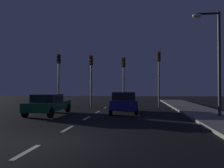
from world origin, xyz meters
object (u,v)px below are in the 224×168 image
(traffic_signal_center_left, at_px, (91,71))
(traffic_signal_center_right, at_px, (124,72))
(car_adjacent_lane, at_px, (48,104))
(traffic_signal_far_left, at_px, (59,70))
(street_lamp_right, at_px, (215,53))
(traffic_signal_far_right, at_px, (159,68))
(car_stopped_ahead, at_px, (123,102))

(traffic_signal_center_left, relative_size, traffic_signal_center_right, 1.05)
(car_adjacent_lane, bearing_deg, traffic_signal_center_left, 79.19)
(car_adjacent_lane, bearing_deg, traffic_signal_far_left, 104.22)
(traffic_signal_center_left, height_order, street_lamp_right, street_lamp_right)
(traffic_signal_far_right, height_order, street_lamp_right, street_lamp_right)
(traffic_signal_center_right, relative_size, car_stopped_ahead, 1.09)
(traffic_signal_center_right, relative_size, car_adjacent_lane, 1.04)
(traffic_signal_center_left, bearing_deg, traffic_signal_far_left, 179.99)
(traffic_signal_far_right, distance_m, car_stopped_ahead, 6.80)
(street_lamp_right, bearing_deg, traffic_signal_far_left, 146.87)
(car_stopped_ahead, bearing_deg, car_adjacent_lane, -158.21)
(traffic_signal_far_left, bearing_deg, car_stopped_ahead, -38.61)
(car_adjacent_lane, height_order, street_lamp_right, street_lamp_right)
(traffic_signal_far_left, height_order, traffic_signal_center_left, traffic_signal_far_left)
(car_stopped_ahead, distance_m, street_lamp_right, 6.92)
(car_adjacent_lane, bearing_deg, traffic_signal_far_right, 43.09)
(traffic_signal_far_right, xyz_separation_m, car_stopped_ahead, (-2.97, -5.40, -2.87))
(traffic_signal_far_left, relative_size, traffic_signal_far_right, 0.98)
(traffic_signal_center_right, xyz_separation_m, street_lamp_right, (5.94, -8.07, 0.54))
(car_adjacent_lane, relative_size, street_lamp_right, 0.72)
(traffic_signal_center_right, bearing_deg, car_adjacent_lane, -121.74)
(traffic_signal_far_right, bearing_deg, traffic_signal_center_right, -179.98)
(traffic_signal_center_right, distance_m, car_stopped_ahead, 5.98)
(car_stopped_ahead, bearing_deg, street_lamp_right, -25.47)
(traffic_signal_center_left, height_order, traffic_signal_far_right, traffic_signal_far_right)
(car_stopped_ahead, bearing_deg, traffic_signal_center_left, 122.90)
(traffic_signal_far_left, bearing_deg, traffic_signal_far_right, 0.00)
(traffic_signal_center_left, distance_m, car_adjacent_lane, 7.98)
(traffic_signal_center_left, relative_size, car_adjacent_lane, 1.09)
(traffic_signal_far_left, relative_size, traffic_signal_center_left, 1.03)
(traffic_signal_center_left, height_order, car_adjacent_lane, traffic_signal_center_left)
(traffic_signal_far_left, xyz_separation_m, traffic_signal_far_right, (9.74, 0.00, 0.06))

